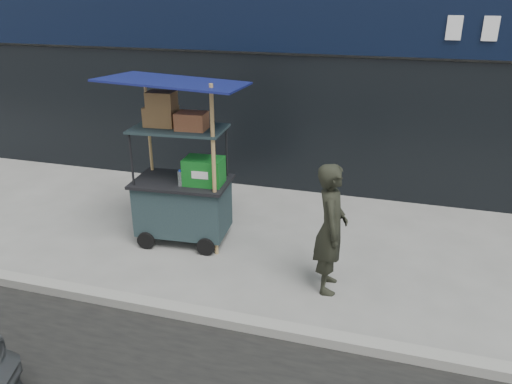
% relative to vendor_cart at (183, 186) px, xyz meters
% --- Properties ---
extents(ground, '(80.00, 80.00, 0.00)m').
position_rel_vendor_cart_xyz_m(ground, '(1.27, -1.53, -0.85)').
color(ground, slate).
rests_on(ground, ground).
extents(curb, '(80.00, 0.18, 0.12)m').
position_rel_vendor_cart_xyz_m(curb, '(1.27, -1.73, -0.79)').
color(curb, gray).
rests_on(curb, ground).
extents(vendor_cart, '(1.88, 1.39, 2.42)m').
position_rel_vendor_cart_xyz_m(vendor_cart, '(0.00, 0.00, 0.00)').
color(vendor_cart, '#1C2A30').
rests_on(vendor_cart, ground).
extents(vendor_man, '(0.46, 0.64, 1.62)m').
position_rel_vendor_cart_xyz_m(vendor_man, '(2.20, -0.67, -0.04)').
color(vendor_man, black).
rests_on(vendor_man, ground).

